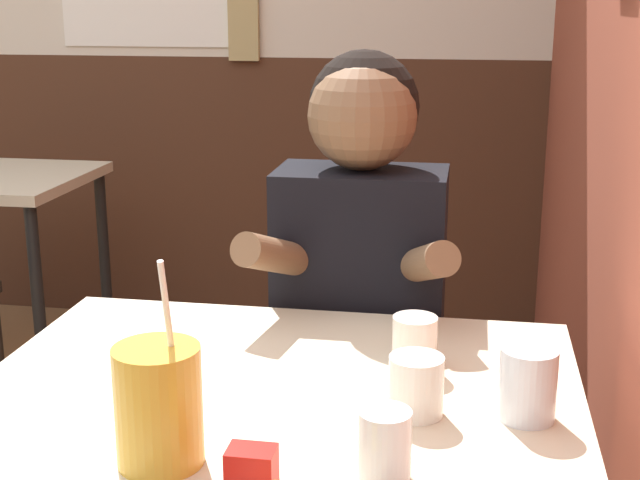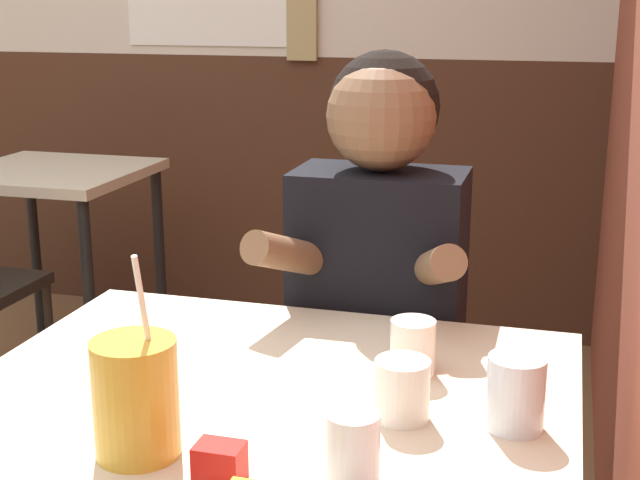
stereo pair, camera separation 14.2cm
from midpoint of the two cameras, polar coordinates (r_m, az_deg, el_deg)
main_table at (r=1.39m, az=-6.24°, el=-12.80°), size 0.94×0.80×0.74m
person_seated at (r=1.85m, az=0.35°, el=-5.75°), size 0.42×0.41×1.23m
cocktail_pitcher at (r=1.18m, az=-13.76°, el=-10.33°), size 0.11×0.11×0.28m
glass_near_pitcher at (r=1.13m, az=0.47°, el=-13.07°), size 0.07×0.07×0.09m
glass_center at (r=1.29m, az=3.00°, el=-9.36°), size 0.08×0.08×0.09m
glass_far_side at (r=1.44m, az=3.26°, el=-6.67°), size 0.07×0.07×0.09m
glass_by_brick at (r=1.30m, az=10.09°, el=-9.13°), size 0.08×0.08×0.11m
condiment_ketchup at (r=1.14m, az=-8.11°, el=-14.31°), size 0.06×0.04×0.05m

